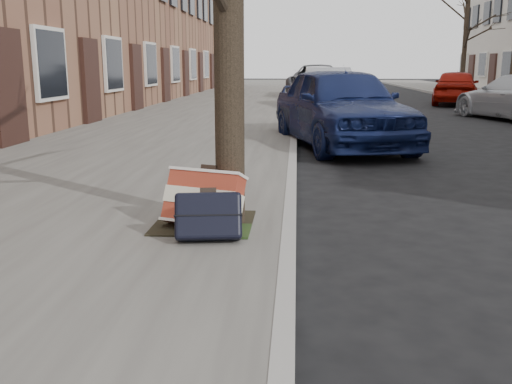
# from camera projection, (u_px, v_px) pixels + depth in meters

# --- Properties ---
(ground) EXTENTS (120.00, 120.00, 0.00)m
(ground) POSITION_uv_depth(u_px,v_px,m) (476.00, 296.00, 3.75)
(ground) COLOR black
(ground) RESTS_ON ground
(near_sidewalk) EXTENTS (5.00, 70.00, 0.12)m
(near_sidewalk) POSITION_uv_depth(u_px,v_px,m) (220.00, 109.00, 18.59)
(near_sidewalk) COLOR slate
(near_sidewalk) RESTS_ON ground
(house_near) EXTENTS (6.80, 40.00, 7.00)m
(house_near) POSITION_uv_depth(u_px,v_px,m) (49.00, 4.00, 19.22)
(house_near) COLOR brown
(house_near) RESTS_ON ground
(dirt_patch) EXTENTS (0.85, 0.85, 0.02)m
(dirt_patch) POSITION_uv_depth(u_px,v_px,m) (204.00, 223.00, 5.03)
(dirt_patch) COLOR black
(dirt_patch) RESTS_ON near_sidewalk
(suitcase_red) EXTENTS (0.74, 0.57, 0.51)m
(suitcase_red) POSITION_uv_depth(u_px,v_px,m) (203.00, 199.00, 4.84)
(suitcase_red) COLOR maroon
(suitcase_red) RESTS_ON near_sidewalk
(suitcase_navy) EXTENTS (0.56, 0.38, 0.41)m
(suitcase_navy) POSITION_uv_depth(u_px,v_px,m) (208.00, 216.00, 4.49)
(suitcase_navy) COLOR black
(suitcase_navy) RESTS_ON near_sidewalk
(car_near_front) EXTENTS (2.78, 4.67, 1.49)m
(car_near_front) POSITION_uv_depth(u_px,v_px,m) (341.00, 106.00, 10.40)
(car_near_front) COLOR #111B47
(car_near_front) RESTS_ON ground
(car_near_mid) EXTENTS (1.54, 4.28, 1.40)m
(car_near_mid) POSITION_uv_depth(u_px,v_px,m) (328.00, 89.00, 19.16)
(car_near_mid) COLOR #B4B7BD
(car_near_mid) RESTS_ON ground
(car_near_back) EXTENTS (2.87, 5.55, 1.50)m
(car_near_back) POSITION_uv_depth(u_px,v_px,m) (317.00, 81.00, 25.68)
(car_near_back) COLOR #3D3D42
(car_near_back) RESTS_ON ground
(car_far_back) EXTENTS (2.61, 4.17, 1.32)m
(car_far_back) POSITION_uv_depth(u_px,v_px,m) (456.00, 87.00, 21.46)
(car_far_back) COLOR #8F1006
(car_far_back) RESTS_ON ground
(tree_far_c) EXTENTS (0.24, 0.24, 5.02)m
(tree_far_c) POSITION_uv_depth(u_px,v_px,m) (465.00, 41.00, 28.64)
(tree_far_c) COLOR black
(tree_far_c) RESTS_ON far_sidewalk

